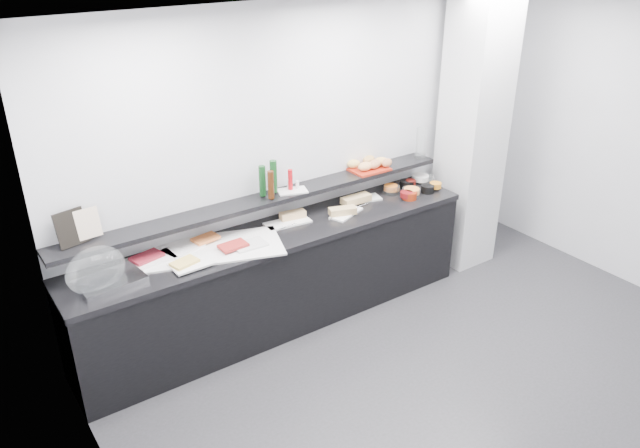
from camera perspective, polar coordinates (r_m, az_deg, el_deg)
ground at (r=5.02m, az=14.30°, el=-15.13°), size 5.00×5.00×0.00m
back_wall at (r=5.61m, az=0.58°, el=6.39°), size 5.00×0.02×2.70m
ceiling at (r=3.87m, az=18.81°, el=16.79°), size 5.00×5.00×0.00m
column at (r=6.33m, az=13.74°, el=7.93°), size 0.50×0.50×2.70m
buffet_cabinet at (r=5.44m, az=-3.68°, el=-5.16°), size 3.60×0.60×0.85m
counter_top at (r=5.22m, az=-3.82°, el=-0.93°), size 3.62×0.62×0.05m
wall_shelf at (r=5.25m, az=-4.90°, el=2.27°), size 3.60×0.25×0.04m
cloche_base at (r=4.70m, az=-18.63°, el=-4.97°), size 0.48×0.35×0.04m
cloche_dome at (r=4.66m, az=-19.81°, el=-3.99°), size 0.50×0.39×0.34m
linen_runner at (r=4.99m, az=-9.75°, el=-2.22°), size 1.19×0.83×0.01m
platter_meat_a at (r=4.91m, az=-15.15°, el=-3.09°), size 0.35×0.25×0.01m
food_meat_a at (r=4.90m, az=-15.56°, el=-2.92°), size 0.26×0.20×0.02m
platter_salmon at (r=5.00m, az=-12.45°, el=-2.18°), size 0.35×0.28×0.01m
food_salmon at (r=5.08m, az=-10.42°, el=-1.31°), size 0.23×0.16×0.02m
platter_cheese at (r=4.77m, az=-11.66°, el=-3.58°), size 0.32×0.22×0.01m
food_cheese at (r=4.76m, az=-12.29°, el=-3.46°), size 0.22×0.17×0.02m
platter_meat_b at (r=4.97m, az=-6.45°, el=-1.89°), size 0.27×0.18×0.01m
food_meat_b at (r=4.93m, az=-7.94°, el=-1.96°), size 0.22×0.15×0.02m
sandwich_plate_left at (r=5.34m, az=-2.99°, el=0.13°), size 0.41×0.21×0.01m
sandwich_food_left at (r=5.39m, az=-2.51°, el=0.84°), size 0.23×0.12×0.06m
tongs_left at (r=5.26m, az=-2.92°, el=-0.16°), size 0.16×0.01×0.01m
sandwich_plate_mid at (r=5.51m, az=2.41°, el=0.99°), size 0.37×0.26×0.01m
sandwich_food_mid at (r=5.46m, az=2.09°, el=1.21°), size 0.26×0.16×0.06m
tongs_mid at (r=5.41m, az=1.23°, el=0.67°), size 0.15×0.07×0.01m
sandwich_plate_right at (r=5.80m, az=3.81°, el=2.27°), size 0.39×0.23×0.01m
sandwich_food_right at (r=5.70m, az=3.32°, el=2.29°), size 0.29×0.11×0.06m
tongs_right at (r=5.64m, az=3.84°, el=1.71°), size 0.16×0.03×0.01m
bowl_glass_fruit at (r=5.96m, az=6.55°, el=3.14°), size 0.20×0.20×0.07m
fill_glass_fruit at (r=5.97m, az=6.49°, el=3.32°), size 0.14×0.14×0.05m
bowl_black_jam at (r=6.11m, az=7.94°, el=3.64°), size 0.16×0.16×0.07m
fill_black_jam at (r=6.12m, az=8.30°, el=3.77°), size 0.13×0.13×0.05m
bowl_glass_cream at (r=6.26m, az=9.66°, el=4.06°), size 0.19×0.19×0.07m
fill_glass_cream at (r=6.25m, az=9.16°, el=4.21°), size 0.20×0.20×0.05m
bowl_red_jam at (r=5.85m, az=8.19°, el=2.60°), size 0.17×0.17×0.07m
fill_red_jam at (r=5.84m, az=7.92°, el=2.70°), size 0.14×0.14×0.05m
bowl_glass_salmon at (r=5.93m, az=8.32°, el=2.92°), size 0.20×0.20×0.07m
fill_glass_salmon at (r=5.92m, az=8.37°, el=3.01°), size 0.17×0.17×0.05m
bowl_black_fruit at (r=6.02m, az=9.81°, el=3.17°), size 0.16×0.16×0.07m
fill_black_fruit at (r=6.09m, az=10.52°, el=3.51°), size 0.11×0.11×0.05m
framed_print at (r=4.74m, az=-21.80°, el=-0.35°), size 0.23×0.12×0.26m
print_art at (r=4.76m, az=-20.63°, el=-0.01°), size 0.21×0.07×0.22m
condiment_tray at (r=5.33m, az=-2.55°, el=3.04°), size 0.28×0.22×0.01m
bottle_green_a at (r=5.20m, az=-5.29°, el=3.95°), size 0.07×0.07×0.26m
bottle_brown at (r=5.14m, az=-4.51°, el=3.59°), size 0.07×0.07×0.24m
bottle_green_b at (r=5.25m, az=-4.27°, el=4.35°), size 0.08×0.08×0.28m
bottle_hot at (r=5.32m, az=-2.73°, el=4.08°), size 0.04×0.04×0.18m
shaker_salt at (r=5.35m, az=-2.08°, el=3.62°), size 0.03×0.03×0.07m
shaker_pepper at (r=5.38m, az=-2.86°, el=3.70°), size 0.04×0.04×0.07m
bread_tray at (r=5.81m, az=4.53°, el=5.00°), size 0.35×0.25×0.02m
bread_roll_nw at (r=5.79m, az=3.11°, el=5.51°), size 0.14×0.11×0.08m
bread_roll_n at (r=5.90m, az=4.49°, el=5.87°), size 0.16×0.12×0.08m
bread_roll_sw at (r=5.74m, az=4.16°, el=5.28°), size 0.16×0.11×0.08m
bread_roll_se at (r=5.84m, az=6.14°, el=5.59°), size 0.13×0.10×0.08m
bread_roll_midw at (r=5.80m, az=5.01°, el=5.47°), size 0.17×0.13×0.08m
bread_roll_mide at (r=5.87m, az=5.56°, el=5.72°), size 0.16×0.11×0.08m
carafe at (r=6.13m, az=9.22°, el=7.29°), size 0.11×0.11×0.30m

